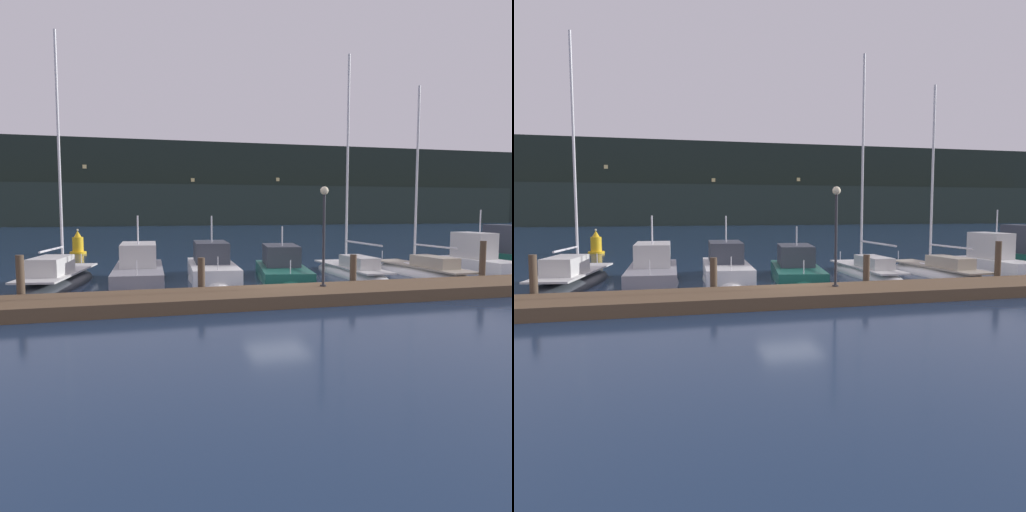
# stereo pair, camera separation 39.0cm
# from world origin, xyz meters

# --- Properties ---
(ground_plane) EXTENTS (400.00, 400.00, 0.00)m
(ground_plane) POSITION_xyz_m (0.00, 0.00, 0.00)
(ground_plane) COLOR #192D4C
(dock) EXTENTS (40.32, 2.80, 0.45)m
(dock) POSITION_xyz_m (0.00, -2.01, 0.23)
(dock) COLOR brown
(dock) RESTS_ON ground
(mooring_pile_1) EXTENTS (0.28, 0.28, 1.81)m
(mooring_pile_1) POSITION_xyz_m (-9.62, -0.36, 0.90)
(mooring_pile_1) COLOR #4C3D2D
(mooring_pile_1) RESTS_ON ground
(mooring_pile_2) EXTENTS (0.28, 0.28, 1.55)m
(mooring_pile_2) POSITION_xyz_m (-3.21, -0.36, 0.78)
(mooring_pile_2) COLOR #4C3D2D
(mooring_pile_2) RESTS_ON ground
(mooring_pile_3) EXTENTS (0.28, 0.28, 1.52)m
(mooring_pile_3) POSITION_xyz_m (3.21, -0.36, 0.76)
(mooring_pile_3) COLOR #4C3D2D
(mooring_pile_3) RESTS_ON ground
(mooring_pile_4) EXTENTS (0.28, 0.28, 1.99)m
(mooring_pile_4) POSITION_xyz_m (9.62, -0.36, 0.99)
(mooring_pile_4) COLOR #4C3D2D
(mooring_pile_4) RESTS_ON ground
(sailboat_berth_3) EXTENTS (3.64, 8.49, 11.92)m
(sailboat_berth_3) POSITION_xyz_m (-8.92, 4.30, 0.17)
(sailboat_berth_3) COLOR #2D3338
(sailboat_berth_3) RESTS_ON ground
(motorboat_berth_4) EXTENTS (2.76, 7.35, 3.66)m
(motorboat_berth_4) POSITION_xyz_m (-5.41, 4.12, 0.32)
(motorboat_berth_4) COLOR gray
(motorboat_berth_4) RESTS_ON ground
(motorboat_berth_5) EXTENTS (2.99, 7.19, 3.67)m
(motorboat_berth_5) POSITION_xyz_m (-1.86, 4.83, 0.30)
(motorboat_berth_5) COLOR white
(motorboat_berth_5) RESTS_ON ground
(motorboat_berth_6) EXTENTS (3.74, 7.25, 3.20)m
(motorboat_berth_6) POSITION_xyz_m (1.56, 4.17, 0.23)
(motorboat_berth_6) COLOR #195647
(motorboat_berth_6) RESTS_ON ground
(sailboat_berth_7) EXTENTS (1.91, 7.86, 11.88)m
(sailboat_berth_7) POSITION_xyz_m (5.32, 4.11, 0.14)
(sailboat_berth_7) COLOR white
(sailboat_berth_7) RESTS_ON ground
(sailboat_berth_8) EXTENTS (2.28, 8.08, 10.29)m
(sailboat_berth_8) POSITION_xyz_m (8.81, 3.03, 0.12)
(sailboat_berth_8) COLOR white
(sailboat_berth_8) RESTS_ON ground
(motorboat_berth_9) EXTENTS (2.06, 5.41, 3.92)m
(motorboat_berth_9) POSITION_xyz_m (12.67, 3.62, 0.40)
(motorboat_berth_9) COLOR white
(motorboat_berth_9) RESTS_ON ground
(channel_buoy) EXTENTS (1.24, 1.24, 1.90)m
(channel_buoy) POSITION_xyz_m (-9.38, 21.32, 0.70)
(channel_buoy) COLOR gold
(channel_buoy) RESTS_ON ground
(dock_lamppost) EXTENTS (0.32, 0.32, 3.82)m
(dock_lamppost) POSITION_xyz_m (1.32, -1.65, 3.02)
(dock_lamppost) COLOR #2D2D33
(dock_lamppost) RESTS_ON dock
(hillside_backdrop) EXTENTS (240.00, 23.00, 18.67)m
(hillside_backdrop) POSITION_xyz_m (2.57, 99.87, 8.59)
(hillside_backdrop) COLOR #1E2823
(hillside_backdrop) RESTS_ON ground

